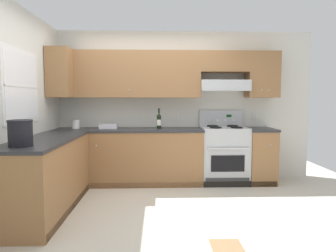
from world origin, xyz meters
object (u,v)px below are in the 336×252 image
wine_bottle (159,121)px  paper_towel_roll (76,124)px  bucket (20,133)px  stove (224,154)px  bowl (109,127)px

wine_bottle → paper_towel_roll: wine_bottle is taller
wine_bottle → bucket: bearing=-127.3°
bucket → stove: bearing=37.1°
bucket → wine_bottle: bearing=52.7°
wine_bottle → bucket: size_ratio=1.23×
stove → paper_towel_roll: 2.51m
stove → bowl: stove is taller
bowl → paper_towel_roll: paper_towel_roll is taller
bowl → stove: bearing=-1.7°
stove → wine_bottle: wine_bottle is taller
stove → bucket: size_ratio=4.41×
bucket → paper_towel_roll: bearing=88.7°
stove → bucket: 3.19m
bowl → paper_towel_roll: size_ratio=2.02×
wine_bottle → bucket: 2.34m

